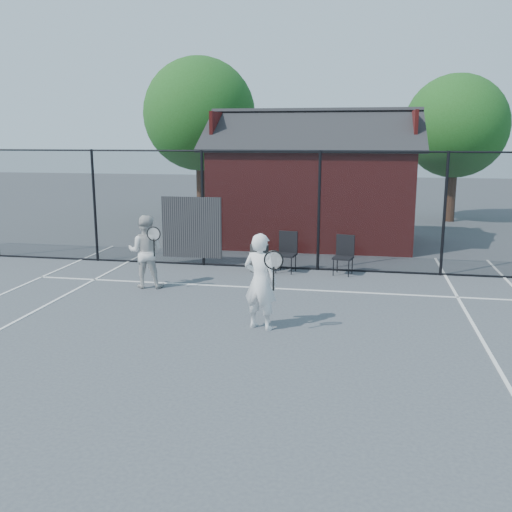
% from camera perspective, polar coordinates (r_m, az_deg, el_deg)
% --- Properties ---
extents(ground, '(80.00, 80.00, 0.00)m').
position_cam_1_polar(ground, '(9.95, -1.98, -7.66)').
color(ground, '#42464B').
rests_on(ground, ground).
extents(court_lines, '(11.02, 18.00, 0.01)m').
position_cam_1_polar(court_lines, '(8.75, -3.90, -10.46)').
color(court_lines, white).
rests_on(court_lines, ground).
extents(fence, '(22.04, 3.00, 3.00)m').
position_cam_1_polar(fence, '(14.47, 1.13, 4.40)').
color(fence, black).
rests_on(fence, ground).
extents(clubhouse, '(6.50, 4.36, 4.19)m').
position_cam_1_polar(clubhouse, '(18.30, 5.73, 6.42)').
color(clubhouse, maroon).
rests_on(clubhouse, ground).
extents(tree_left, '(4.48, 4.48, 6.44)m').
position_cam_1_polar(tree_left, '(23.60, -5.68, 13.91)').
color(tree_left, '#332214').
rests_on(tree_left, ground).
extents(tree_right, '(3.97, 3.97, 5.70)m').
position_cam_1_polar(tree_right, '(23.90, 19.36, 12.13)').
color(tree_right, '#332214').
rests_on(tree_right, ground).
extents(player_front, '(0.81, 0.65, 1.71)m').
position_cam_1_polar(player_front, '(9.91, 0.44, -2.55)').
color(player_front, white).
rests_on(player_front, ground).
extents(player_back, '(0.92, 0.71, 1.63)m').
position_cam_1_polar(player_back, '(12.93, -10.97, 0.45)').
color(player_back, silver).
rests_on(player_back, ground).
extents(chair_left, '(0.54, 0.56, 0.99)m').
position_cam_1_polar(chair_left, '(14.16, 3.01, 0.31)').
color(chair_left, black).
rests_on(chair_left, ground).
extents(chair_right, '(0.54, 0.55, 0.94)m').
position_cam_1_polar(chair_right, '(14.05, 8.71, 0.01)').
color(chair_right, black).
rests_on(chair_right, ground).
extents(waste_bin, '(0.52, 0.52, 0.68)m').
position_cam_1_polar(waste_bin, '(14.29, 0.33, -0.19)').
color(waste_bin, black).
rests_on(waste_bin, ground).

